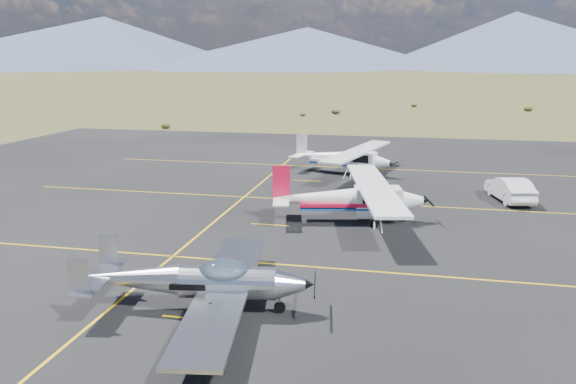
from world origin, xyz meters
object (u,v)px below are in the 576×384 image
at_px(aircraft_cessna, 351,197).
at_px(sedan, 510,189).
at_px(aircraft_plain, 344,157).
at_px(aircraft_low_wing, 202,282).

height_order(aircraft_cessna, sedan, aircraft_cessna).
height_order(aircraft_cessna, aircraft_plain, aircraft_cessna).
bearing_deg(aircraft_plain, aircraft_low_wing, -80.03).
xyz_separation_m(aircraft_plain, sedan, (10.73, -6.07, -0.52)).
bearing_deg(aircraft_cessna, aircraft_plain, 86.56).
bearing_deg(sedan, aircraft_cessna, 23.30).
relative_size(aircraft_low_wing, aircraft_plain, 0.94).
bearing_deg(sedan, aircraft_low_wing, 42.55).
xyz_separation_m(aircraft_low_wing, aircraft_plain, (1.99, 24.35, 0.18)).
height_order(aircraft_low_wing, aircraft_cessna, aircraft_cessna).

